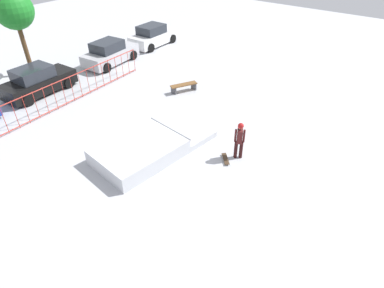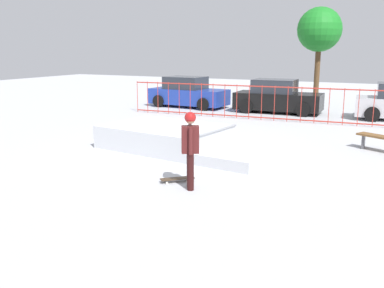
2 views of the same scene
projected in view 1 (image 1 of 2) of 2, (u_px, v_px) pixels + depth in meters
ground_plane at (153, 150)px, 14.40m from camera, size 60.00×60.00×0.00m
skate_ramp at (148, 148)px, 14.03m from camera, size 5.69×3.26×0.74m
skater at (240, 138)px, 13.42m from camera, size 0.44×0.39×1.73m
skateboard at (225, 159)px, 13.79m from camera, size 0.72×0.70×0.09m
perimeter_fence at (59, 94)px, 17.18m from camera, size 11.85×0.72×1.50m
park_bench at (184, 86)px, 18.93m from camera, size 1.60×1.09×0.48m
parked_car_black at (38, 81)px, 18.59m from camera, size 4.17×2.07×1.60m
parked_car_silver at (110, 53)px, 22.30m from camera, size 4.25×2.24×1.60m
parked_car_white at (153, 36)px, 25.43m from camera, size 4.15×2.02×1.60m
distant_tree at (14, 11)px, 18.93m from camera, size 2.27×2.27×5.14m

